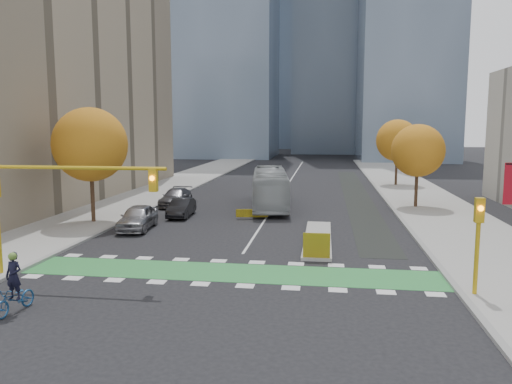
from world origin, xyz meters
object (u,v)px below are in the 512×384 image
(bus, at_px, (270,188))
(parked_car_b, at_px, (182,208))
(parked_car_c, at_px, (176,197))
(tree_west, at_px, (90,145))
(traffic_signal_west, at_px, (48,191))
(hazard_board, at_px, (317,245))
(traffic_signal_east, at_px, (478,231))
(parked_car_a, at_px, (138,217))
(tree_east_near, at_px, (418,151))
(cyclist, at_px, (15,293))
(tree_east_far, at_px, (397,141))

(bus, bearing_deg, parked_car_b, -146.28)
(bus, distance_m, parked_car_c, 8.27)
(tree_west, distance_m, bus, 15.20)
(traffic_signal_west, bearing_deg, parked_car_b, 84.87)
(hazard_board, bearing_deg, bus, 104.41)
(traffic_signal_east, distance_m, parked_car_c, 28.32)
(parked_car_a, height_order, parked_car_b, parked_car_a)
(tree_east_near, height_order, parked_car_b, tree_east_near)
(traffic_signal_west, height_order, parked_car_b, traffic_signal_west)
(hazard_board, height_order, bus, bus)
(tree_west, relative_size, traffic_signal_west, 0.96)
(bus, relative_size, parked_car_a, 2.47)
(parked_car_c, bearing_deg, tree_west, -114.49)
(tree_west, xyz_separation_m, tree_east_near, (24.00, 10.00, -0.75))
(cyclist, xyz_separation_m, parked_car_b, (0.50, 20.08, -0.08))
(tree_east_far, height_order, parked_car_c, tree_east_far)
(tree_west, xyz_separation_m, parked_car_a, (3.93, -1.59, -4.80))
(hazard_board, xyz_separation_m, bus, (-4.27, 16.63, 0.86))
(parked_car_a, bearing_deg, hazard_board, -32.26)
(hazard_board, bearing_deg, tree_east_far, 75.88)
(traffic_signal_east, height_order, parked_car_c, traffic_signal_east)
(cyclist, bearing_deg, traffic_signal_west, 109.68)
(tree_east_near, relative_size, parked_car_a, 1.47)
(tree_east_near, bearing_deg, traffic_signal_east, -93.81)
(traffic_signal_west, distance_m, parked_car_a, 11.39)
(hazard_board, bearing_deg, tree_west, 154.01)
(hazard_board, bearing_deg, tree_east_near, 65.80)
(tree_west, height_order, parked_car_c, tree_west)
(hazard_board, distance_m, tree_east_near, 19.93)
(tree_west, bearing_deg, tree_east_near, 22.62)
(bus, bearing_deg, parked_car_c, 175.62)
(tree_east_far, bearing_deg, tree_west, -133.30)
(tree_east_near, relative_size, traffic_signal_west, 0.83)
(hazard_board, height_order, parked_car_a, parked_car_a)
(tree_east_far, bearing_deg, parked_car_a, -126.71)
(tree_west, xyz_separation_m, parked_car_c, (3.52, 8.41, -4.87))
(tree_east_near, bearing_deg, cyclist, -125.47)
(parked_car_a, xyz_separation_m, parked_car_c, (-0.41, 10.00, -0.08))
(tree_east_near, height_order, cyclist, tree_east_near)
(tree_east_far, bearing_deg, tree_east_near, -91.79)
(tree_east_far, xyz_separation_m, traffic_signal_west, (-20.43, -38.51, -1.21))
(hazard_board, relative_size, cyclist, 0.61)
(traffic_signal_west, relative_size, parked_car_c, 1.66)
(parked_car_a, bearing_deg, cyclist, -90.97)
(tree_east_far, relative_size, bus, 0.64)
(traffic_signal_east, distance_m, bus, 23.93)
(tree_east_near, distance_m, bus, 12.74)
(tree_east_near, relative_size, parked_car_c, 1.38)
(cyclist, distance_m, bus, 26.38)
(tree_east_far, relative_size, traffic_signal_east, 1.87)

